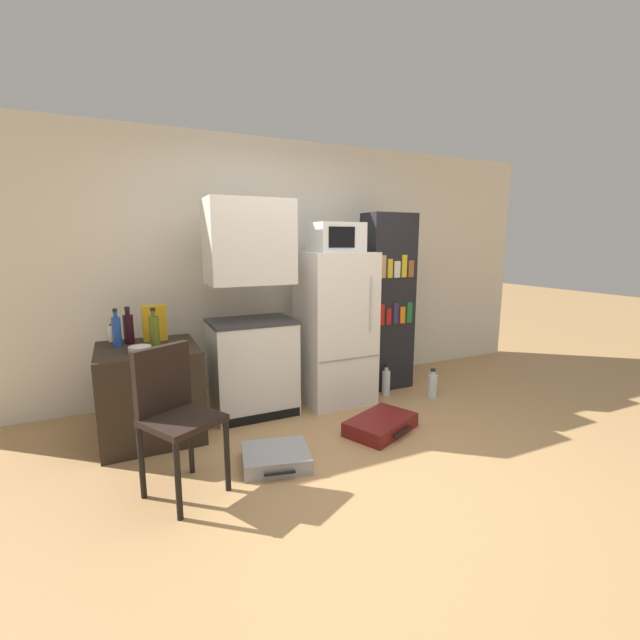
% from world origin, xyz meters
% --- Properties ---
extents(ground_plane, '(24.00, 24.00, 0.00)m').
position_xyz_m(ground_plane, '(0.00, 0.00, 0.00)').
color(ground_plane, tan).
extents(wall_back, '(6.40, 0.10, 2.60)m').
position_xyz_m(wall_back, '(0.20, 2.00, 1.30)').
color(wall_back, silver).
rests_on(wall_back, ground_plane).
extents(side_table, '(0.76, 0.76, 0.75)m').
position_xyz_m(side_table, '(-1.30, 1.22, 0.37)').
color(side_table, '#2D2319').
rests_on(side_table, ground_plane).
extents(kitchen_hutch, '(0.75, 0.53, 1.93)m').
position_xyz_m(kitchen_hutch, '(-0.40, 1.34, 0.90)').
color(kitchen_hutch, silver).
rests_on(kitchen_hutch, ground_plane).
extents(refrigerator, '(0.66, 0.63, 1.47)m').
position_xyz_m(refrigerator, '(0.43, 1.30, 0.74)').
color(refrigerator, white).
rests_on(refrigerator, ground_plane).
extents(microwave, '(0.45, 0.40, 0.27)m').
position_xyz_m(microwave, '(0.43, 1.30, 1.61)').
color(microwave, silver).
rests_on(microwave, refrigerator).
extents(bookshelf, '(0.52, 0.33, 1.86)m').
position_xyz_m(bookshelf, '(1.12, 1.44, 0.93)').
color(bookshelf, black).
rests_on(bookshelf, ground_plane).
extents(bottle_milk_white, '(0.07, 0.07, 0.15)m').
position_xyz_m(bottle_milk_white, '(-1.54, 1.54, 0.81)').
color(bottle_milk_white, white).
rests_on(bottle_milk_white, side_table).
extents(bottle_wine_dark, '(0.08, 0.08, 0.30)m').
position_xyz_m(bottle_wine_dark, '(-1.41, 1.41, 0.87)').
color(bottle_wine_dark, black).
rests_on(bottle_wine_dark, side_table).
extents(bottle_blue_soda, '(0.07, 0.07, 0.31)m').
position_xyz_m(bottle_blue_soda, '(-1.50, 1.32, 0.88)').
color(bottle_blue_soda, '#1E47A3').
rests_on(bottle_blue_soda, side_table).
extents(bottle_olive_oil, '(0.08, 0.08, 0.31)m').
position_xyz_m(bottle_olive_oil, '(-1.23, 1.23, 0.88)').
color(bottle_olive_oil, '#566619').
rests_on(bottle_olive_oil, side_table).
extents(bowl, '(0.17, 0.17, 0.05)m').
position_xyz_m(bowl, '(-1.35, 1.07, 0.77)').
color(bowl, silver).
rests_on(bowl, side_table).
extents(cereal_box, '(0.19, 0.07, 0.30)m').
position_xyz_m(cereal_box, '(-1.21, 1.43, 0.90)').
color(cereal_box, gold).
rests_on(cereal_box, side_table).
extents(chair, '(0.54, 0.54, 0.93)m').
position_xyz_m(chair, '(-1.21, 0.31, 0.56)').
color(chair, black).
rests_on(chair, ground_plane).
extents(suitcase_large_flat, '(0.70, 0.59, 0.12)m').
position_xyz_m(suitcase_large_flat, '(0.44, 0.48, 0.06)').
color(suitcase_large_flat, maroon).
rests_on(suitcase_large_flat, ground_plane).
extents(suitcase_small_flat, '(0.54, 0.50, 0.11)m').
position_xyz_m(suitcase_small_flat, '(-0.54, 0.34, 0.05)').
color(suitcase_small_flat, '#99999E').
rests_on(suitcase_small_flat, ground_plane).
extents(water_bottle_front, '(0.09, 0.09, 0.32)m').
position_xyz_m(water_bottle_front, '(0.97, 1.20, 0.14)').
color(water_bottle_front, silver).
rests_on(water_bottle_front, ground_plane).
extents(water_bottle_middle, '(0.09, 0.09, 0.30)m').
position_xyz_m(water_bottle_middle, '(1.36, 0.93, 0.13)').
color(water_bottle_middle, silver).
rests_on(water_bottle_middle, ground_plane).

